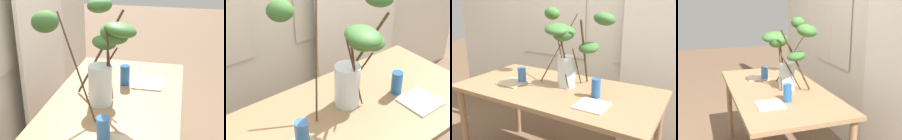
# 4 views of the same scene
# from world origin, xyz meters

# --- Properties ---
(curtain_sheer_side) EXTENTS (0.78, 0.03, 2.40)m
(curtain_sheer_side) POSITION_xyz_m (0.67, 0.72, 1.20)
(curtain_sheer_side) COLOR white
(curtain_sheer_side) RESTS_ON ground
(dining_table) EXTENTS (1.58, 0.80, 0.77)m
(dining_table) POSITION_xyz_m (0.00, 0.00, 0.69)
(dining_table) COLOR #93704C
(dining_table) RESTS_ON ground
(vase_with_branches) EXTENTS (0.73, 0.52, 0.62)m
(vase_with_branches) POSITION_xyz_m (0.07, 0.08, 1.11)
(vase_with_branches) COLOR silver
(vase_with_branches) RESTS_ON dining_table
(drinking_glass_blue_left) EXTENTS (0.07, 0.07, 0.13)m
(drinking_glass_blue_left) POSITION_xyz_m (-0.33, -0.03, 0.83)
(drinking_glass_blue_left) COLOR #386BAD
(drinking_glass_blue_left) RESTS_ON dining_table
(drinking_glass_blue_right) EXTENTS (0.06, 0.06, 0.14)m
(drinking_glass_blue_right) POSITION_xyz_m (0.34, -0.01, 0.84)
(drinking_glass_blue_right) COLOR #235693
(drinking_glass_blue_right) RESTS_ON dining_table
(plate_square_right) EXTENTS (0.20, 0.20, 0.01)m
(plate_square_right) POSITION_xyz_m (0.38, -0.17, 0.77)
(plate_square_right) COLOR silver
(plate_square_right) RESTS_ON dining_table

